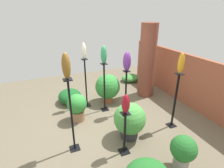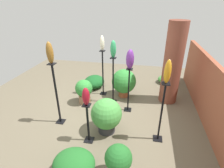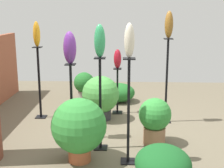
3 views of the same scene
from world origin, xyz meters
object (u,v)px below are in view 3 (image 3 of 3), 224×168
pedestal_violet (72,105)px  pedestal_amber (39,86)px  pedestal_bronze (166,84)px  pedestal_ruby (117,93)px  art_vase_amber (37,34)px  art_vase_jade (100,41)px  art_vase_ivory (129,41)px  pedestal_ivory (128,116)px  art_vase_ruby (118,59)px  potted_plant_back_center (155,118)px  potted_plant_front_left (101,96)px  pedestal_jade (100,108)px  potted_plant_mid_right (79,127)px  art_vase_bronze (169,25)px  art_vase_violet (70,48)px  potted_plant_mid_left (84,85)px

pedestal_violet → pedestal_amber: pedestal_amber is taller
pedestal_amber → pedestal_bronze: bearing=-93.4°
pedestal_ruby → art_vase_amber: 1.94m
pedestal_violet → art_vase_jade: bearing=-125.9°
art_vase_jade → art_vase_ivory: size_ratio=1.06×
pedestal_ivory → art_vase_ruby: size_ratio=3.81×
potted_plant_back_center → potted_plant_front_left: (1.11, 0.93, 0.04)m
pedestal_jade → art_vase_ruby: pedestal_jade is taller
pedestal_ruby → potted_plant_back_center: 1.61m
pedestal_jade → art_vase_ruby: size_ratio=3.66×
art_vase_ivory → potted_plant_back_center: (0.64, -0.42, -1.26)m
pedestal_bronze → pedestal_jade: bearing=137.2°
pedestal_bronze → potted_plant_front_left: size_ratio=1.86×
potted_plant_mid_right → art_vase_bronze: bearing=-40.2°
pedestal_jade → potted_plant_front_left: 1.33m
art_vase_bronze → potted_plant_mid_right: (-1.63, 1.38, -1.30)m
pedestal_violet → art_vase_bronze: size_ratio=2.60×
art_vase_bronze → art_vase_ivory: art_vase_bronze is taller
art_vase_ivory → potted_plant_front_left: bearing=16.3°
art_vase_violet → pedestal_violet: bearing=-90.0°
art_vase_ivory → potted_plant_back_center: art_vase_ivory is taller
art_vase_jade → potted_plant_mid_right: art_vase_jade is taller
pedestal_violet → pedestal_bronze: pedestal_bronze is taller
pedestal_jade → art_vase_amber: (1.36, 1.28, 0.97)m
art_vase_violet → potted_plant_mid_right: (-0.77, -0.23, -0.98)m
art_vase_amber → art_vase_ivory: size_ratio=1.05×
pedestal_ruby → potted_plant_mid_left: pedestal_ruby is taller
potted_plant_mid_right → art_vase_ivory: bearing=-90.7°
potted_plant_front_left → potted_plant_mid_left: bearing=22.2°
pedestal_ruby → art_vase_bronze: size_ratio=1.94×
pedestal_amber → art_vase_amber: art_vase_amber is taller
pedestal_ruby → potted_plant_mid_left: size_ratio=1.34×
pedestal_ruby → art_vase_violet: 1.85m
pedestal_amber → pedestal_ruby: (0.34, -1.49, -0.22)m
art_vase_bronze → art_vase_violet: bearing=118.2°
art_vase_amber → pedestal_ivory: bearing=-136.7°
pedestal_amber → potted_plant_back_center: (-1.15, -2.10, -0.22)m
pedestal_jade → potted_plant_mid_left: size_ratio=2.02×
pedestal_jade → pedestal_bronze: pedestal_bronze is taller
pedestal_amber → art_vase_jade: 2.11m
pedestal_jade → potted_plant_front_left: size_ratio=1.65×
pedestal_jade → pedestal_ivory: bearing=-136.2°
pedestal_amber → art_vase_amber: size_ratio=2.96×
art_vase_ruby → potted_plant_back_center: art_vase_ruby is taller
pedestal_jade → pedestal_amber: 1.86m
pedestal_violet → art_vase_bronze: art_vase_bronze is taller
pedestal_jade → potted_plant_back_center: 0.88m
art_vase_bronze → pedestal_ivory: bearing=156.5°
potted_plant_mid_left → pedestal_violet: bearing=-178.0°
pedestal_violet → art_vase_jade: size_ratio=2.63×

